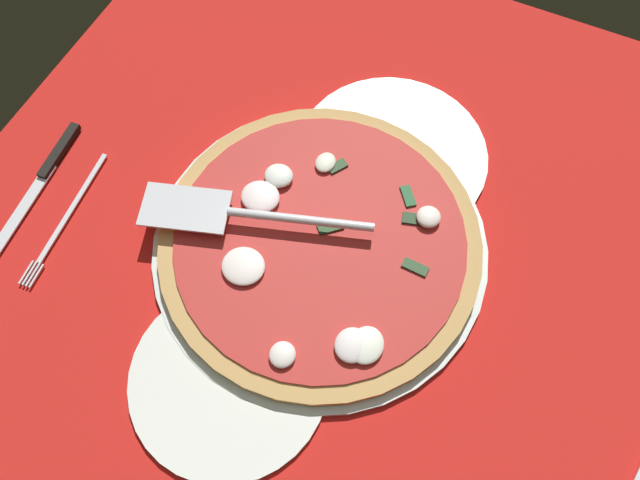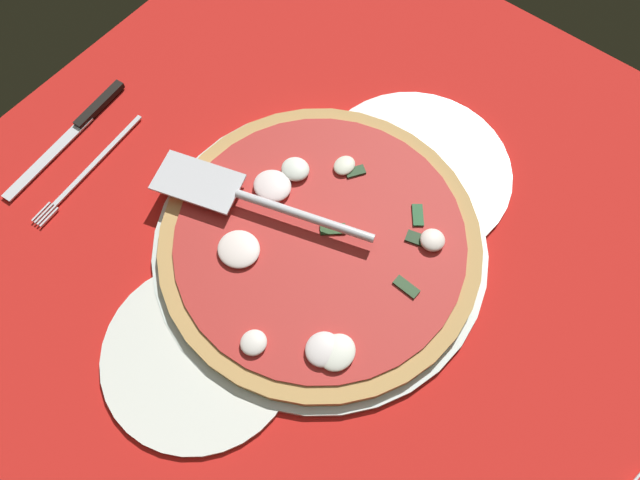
{
  "view_description": "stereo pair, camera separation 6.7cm",
  "coord_description": "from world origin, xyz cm",
  "px_view_note": "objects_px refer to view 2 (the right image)",
  "views": [
    {
      "loc": [
        -24.77,
        -7.39,
        63.1
      ],
      "look_at": [
        1.42,
        4.9,
        2.18
      ],
      "focal_mm": 33.34,
      "sensor_mm": 36.0,
      "label": 1
    },
    {
      "loc": [
        -21.22,
        -13.11,
        63.1
      ],
      "look_at": [
        1.42,
        4.9,
        2.18
      ],
      "focal_mm": 33.34,
      "sensor_mm": 36.0,
      "label": 2
    }
  ],
  "objects_px": {
    "dinner_plate_right": "(414,171)",
    "pizza": "(319,241)",
    "dinner_plate_left": "(200,353)",
    "pizza_server": "(250,198)",
    "place_setting_far": "(83,149)"
  },
  "relations": [
    {
      "from": "dinner_plate_right",
      "to": "pizza",
      "type": "xyz_separation_m",
      "value": [
        -0.15,
        0.03,
        0.01
      ]
    },
    {
      "from": "dinner_plate_left",
      "to": "pizza_server",
      "type": "xyz_separation_m",
      "value": [
        0.16,
        0.07,
        0.04
      ]
    },
    {
      "from": "dinner_plate_right",
      "to": "pizza_server",
      "type": "relative_size",
      "value": 0.91
    },
    {
      "from": "pizza_server",
      "to": "place_setting_far",
      "type": "height_order",
      "value": "pizza_server"
    },
    {
      "from": "dinner_plate_left",
      "to": "pizza",
      "type": "distance_m",
      "value": 0.18
    },
    {
      "from": "dinner_plate_left",
      "to": "pizza",
      "type": "xyz_separation_m",
      "value": [
        0.18,
        -0.02,
        0.01
      ]
    },
    {
      "from": "dinner_plate_left",
      "to": "dinner_plate_right",
      "type": "xyz_separation_m",
      "value": [
        0.33,
        -0.05,
        0.0
      ]
    },
    {
      "from": "dinner_plate_right",
      "to": "place_setting_far",
      "type": "xyz_separation_m",
      "value": [
        -0.23,
        0.35,
        -0.0
      ]
    },
    {
      "from": "pizza_server",
      "to": "pizza",
      "type": "bearing_deg",
      "value": 171.8
    },
    {
      "from": "pizza_server",
      "to": "place_setting_far",
      "type": "xyz_separation_m",
      "value": [
        -0.06,
        0.23,
        -0.04
      ]
    },
    {
      "from": "dinner_plate_right",
      "to": "place_setting_far",
      "type": "relative_size",
      "value": 1.12
    },
    {
      "from": "dinner_plate_left",
      "to": "pizza",
      "type": "height_order",
      "value": "pizza"
    },
    {
      "from": "dinner_plate_left",
      "to": "pizza_server",
      "type": "distance_m",
      "value": 0.18
    },
    {
      "from": "dinner_plate_left",
      "to": "dinner_plate_right",
      "type": "bearing_deg",
      "value": -8.43
    },
    {
      "from": "pizza_server",
      "to": "dinner_plate_right",
      "type": "bearing_deg",
      "value": -142.61
    }
  ]
}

